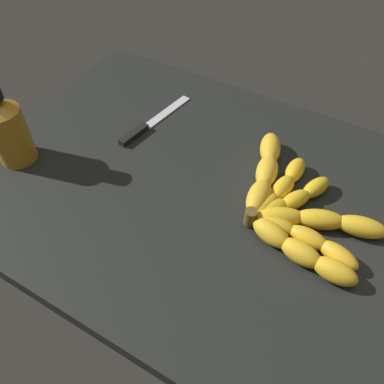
% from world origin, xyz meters
% --- Properties ---
extents(ground_plane, '(0.92, 0.60, 0.03)m').
position_xyz_m(ground_plane, '(0.00, 0.00, -0.02)').
color(ground_plane, black).
extents(banana_bunch, '(0.26, 0.25, 0.04)m').
position_xyz_m(banana_bunch, '(-0.11, -0.02, 0.02)').
color(banana_bunch, gold).
rests_on(banana_bunch, ground_plane).
extents(honey_bottle, '(0.07, 0.07, 0.15)m').
position_xyz_m(honey_bottle, '(0.38, 0.11, 0.07)').
color(honey_bottle, orange).
rests_on(honey_bottle, ground_plane).
extents(butter_knife, '(0.05, 0.20, 0.01)m').
position_xyz_m(butter_knife, '(0.22, -0.09, 0.00)').
color(butter_knife, silver).
rests_on(butter_knife, ground_plane).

